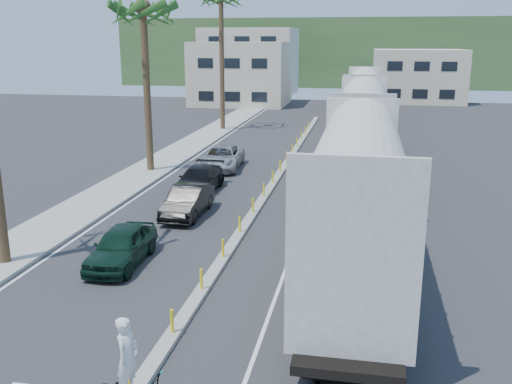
% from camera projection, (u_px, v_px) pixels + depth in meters
% --- Properties ---
extents(ground, '(140.00, 140.00, 0.00)m').
position_uv_depth(ground, '(147.00, 376.00, 14.43)').
color(ground, '#28282B').
rests_on(ground, ground).
extents(sidewalk, '(3.00, 90.00, 0.15)m').
position_uv_depth(sidewalk, '(164.00, 161.00, 39.68)').
color(sidewalk, gray).
rests_on(sidewalk, ground).
extents(rails, '(1.56, 100.00, 0.06)m').
position_uv_depth(rails, '(361.00, 160.00, 40.09)').
color(rails, black).
rests_on(rails, ground).
extents(median, '(0.45, 60.00, 0.85)m').
position_uv_depth(median, '(273.00, 184.00, 33.35)').
color(median, gray).
rests_on(median, ground).
extents(lane_markings, '(9.42, 90.00, 0.01)m').
position_uv_depth(lane_markings, '(253.00, 166.00, 38.55)').
color(lane_markings, silver).
rests_on(lane_markings, ground).
extents(freight_train, '(3.00, 60.94, 5.85)m').
position_uv_depth(freight_train, '(363.00, 121.00, 38.60)').
color(freight_train, '#AFADA0').
rests_on(freight_train, ground).
extents(buildings, '(38.00, 27.00, 10.00)m').
position_uv_depth(buildings, '(286.00, 68.00, 82.47)').
color(buildings, beige).
rests_on(buildings, ground).
extents(hillside, '(80.00, 20.00, 12.00)m').
position_uv_depth(hillside, '(340.00, 52.00, 107.79)').
color(hillside, '#385628').
rests_on(hillside, ground).
extents(car_lead, '(1.98, 4.36, 1.45)m').
position_uv_depth(car_lead, '(121.00, 246.00, 21.47)').
color(car_lead, black).
rests_on(car_lead, ground).
extents(car_second, '(1.60, 4.42, 1.45)m').
position_uv_depth(car_second, '(188.00, 201.00, 27.43)').
color(car_second, black).
rests_on(car_second, ground).
extents(car_third, '(2.17, 4.95, 1.41)m').
position_uv_depth(car_third, '(199.00, 180.00, 31.70)').
color(car_third, black).
rests_on(car_third, ground).
extents(car_rear, '(3.21, 5.66, 1.48)m').
position_uv_depth(car_rear, '(222.00, 158.00, 37.49)').
color(car_rear, '#ACAFB1').
rests_on(car_rear, ground).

